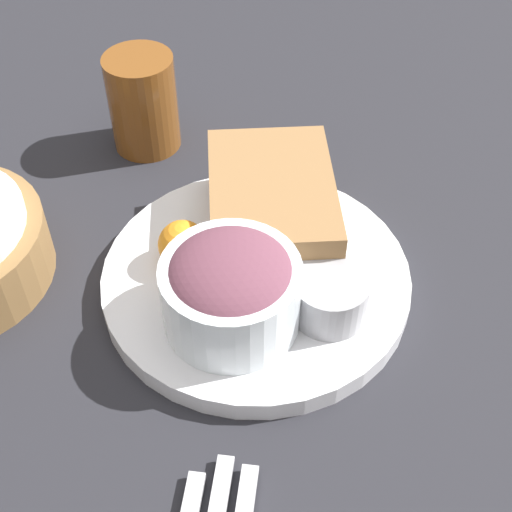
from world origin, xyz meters
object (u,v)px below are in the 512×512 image
(drink_glass, at_px, (143,103))
(plate, at_px, (256,280))
(dressing_cup, at_px, (330,297))
(salad_bowl, at_px, (231,288))
(sandwich, at_px, (272,207))

(drink_glass, bearing_deg, plate, -155.26)
(plate, relative_size, dressing_cup, 4.30)
(plate, bearing_deg, dressing_cup, -131.35)
(salad_bowl, xyz_separation_m, dressing_cup, (0.00, -0.08, -0.02))
(drink_glass, bearing_deg, sandwich, -144.78)
(dressing_cup, distance_m, drink_glass, 0.30)
(dressing_cup, bearing_deg, drink_glass, 30.35)
(salad_bowl, height_order, drink_glass, drink_glass)
(plate, bearing_deg, drink_glass, 24.74)
(sandwich, relative_size, salad_bowl, 1.37)
(plate, xyz_separation_m, drink_glass, (0.21, 0.10, 0.04))
(plate, bearing_deg, sandwich, -19.71)
(sandwich, bearing_deg, salad_bowl, 157.37)
(dressing_cup, bearing_deg, salad_bowl, 90.43)
(dressing_cup, bearing_deg, sandwich, 20.95)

